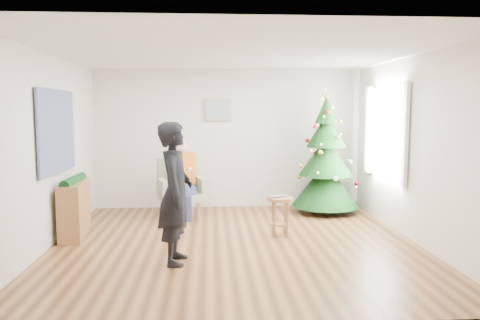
{
  "coord_description": "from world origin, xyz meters",
  "views": [
    {
      "loc": [
        -0.34,
        -6.32,
        1.84
      ],
      "look_at": [
        0.1,
        0.6,
        1.1
      ],
      "focal_mm": 35.0,
      "sensor_mm": 36.0,
      "label": 1
    }
  ],
  "objects": [
    {
      "name": "stool",
      "position": [
        0.68,
        0.38,
        0.29
      ],
      "size": [
        0.38,
        0.38,
        0.57
      ],
      "rotation": [
        0.0,
        0.0,
        0.11
      ],
      "color": "brown",
      "rests_on": "floor"
    },
    {
      "name": "garland",
      "position": [
        -2.33,
        0.52,
        0.82
      ],
      "size": [
        0.14,
        0.9,
        0.14
      ],
      "primitive_type": "cylinder",
      "rotation": [
        1.57,
        0.0,
        0.0
      ],
      "color": "black",
      "rests_on": "console"
    },
    {
      "name": "floor",
      "position": [
        0.0,
        0.0,
        0.0
      ],
      "size": [
        5.0,
        5.0,
        0.0
      ],
      "primitive_type": "plane",
      "color": "brown",
      "rests_on": "ground"
    },
    {
      "name": "console",
      "position": [
        -2.33,
        0.52,
        0.4
      ],
      "size": [
        0.4,
        1.03,
        0.8
      ],
      "primitive_type": "cube",
      "rotation": [
        0.0,
        0.0,
        0.1
      ],
      "color": "brown",
      "rests_on": "floor"
    },
    {
      "name": "christmas_tree",
      "position": [
        1.73,
        1.9,
        0.98
      ],
      "size": [
        1.21,
        1.21,
        2.18
      ],
      "rotation": [
        0.0,
        0.0,
        0.17
      ],
      "color": "#3F2816",
      "rests_on": "floor"
    },
    {
      "name": "game_controller",
      "position": [
        -0.58,
        -0.81,
        1.14
      ],
      "size": [
        0.04,
        0.13,
        0.04
      ],
      "primitive_type": "cube",
      "rotation": [
        0.0,
        0.0,
        -0.04
      ],
      "color": "white",
      "rests_on": "standing_man"
    },
    {
      "name": "wall_right",
      "position": [
        2.5,
        0.0,
        1.3
      ],
      "size": [
        0.0,
        5.0,
        5.0
      ],
      "primitive_type": "plane",
      "rotation": [
        1.57,
        0.0,
        -1.57
      ],
      "color": "silver",
      "rests_on": "floor"
    },
    {
      "name": "wall_left",
      "position": [
        -2.5,
        0.0,
        1.3
      ],
      "size": [
        0.0,
        5.0,
        5.0
      ],
      "primitive_type": "plane",
      "rotation": [
        1.57,
        0.0,
        1.57
      ],
      "color": "silver",
      "rests_on": "floor"
    },
    {
      "name": "armchair",
      "position": [
        -0.85,
        1.71,
        0.37
      ],
      "size": [
        0.9,
        0.87,
        1.0
      ],
      "rotation": [
        0.0,
        0.0,
        0.3
      ],
      "color": "gray",
      "rests_on": "floor"
    },
    {
      "name": "window_panel",
      "position": [
        2.47,
        1.0,
        1.5
      ],
      "size": [
        0.04,
        1.3,
        1.4
      ],
      "primitive_type": "cube",
      "color": "white",
      "rests_on": "wall_right"
    },
    {
      "name": "seated_person",
      "position": [
        -0.84,
        1.66,
        0.68
      ],
      "size": [
        0.51,
        0.67,
        1.32
      ],
      "rotation": [
        0.0,
        0.0,
        0.3
      ],
      "color": "navy",
      "rests_on": "armchair"
    },
    {
      "name": "wall_back",
      "position": [
        0.0,
        2.5,
        1.3
      ],
      "size": [
        5.0,
        0.0,
        5.0
      ],
      "primitive_type": "plane",
      "rotation": [
        1.57,
        0.0,
        0.0
      ],
      "color": "silver",
      "rests_on": "floor"
    },
    {
      "name": "laptop",
      "position": [
        0.68,
        0.38,
        0.58
      ],
      "size": [
        0.37,
        0.32,
        0.02
      ],
      "primitive_type": "imported",
      "rotation": [
        0.0,
        0.0,
        0.46
      ],
      "color": "silver",
      "rests_on": "stool"
    },
    {
      "name": "tapestry",
      "position": [
        -2.46,
        0.3,
        1.55
      ],
      "size": [
        0.03,
        1.5,
        1.15
      ],
      "primitive_type": "cube",
      "color": "black",
      "rests_on": "wall_left"
    },
    {
      "name": "curtains",
      "position": [
        2.44,
        1.0,
        1.5
      ],
      "size": [
        0.05,
        1.75,
        1.5
      ],
      "color": "white",
      "rests_on": "wall_right"
    },
    {
      "name": "standing_man",
      "position": [
        -0.76,
        -0.78,
        0.85
      ],
      "size": [
        0.43,
        0.64,
        1.71
      ],
      "primitive_type": "imported",
      "rotation": [
        0.0,
        0.0,
        1.53
      ],
      "color": "black",
      "rests_on": "floor"
    },
    {
      "name": "framed_picture",
      "position": [
        -0.2,
        2.46,
        1.85
      ],
      "size": [
        0.52,
        0.05,
        0.42
      ],
      "color": "tan",
      "rests_on": "wall_back"
    },
    {
      "name": "ceiling",
      "position": [
        0.0,
        0.0,
        2.6
      ],
      "size": [
        5.0,
        5.0,
        0.0
      ],
      "primitive_type": "plane",
      "rotation": [
        3.14,
        0.0,
        0.0
      ],
      "color": "white",
      "rests_on": "wall_back"
    },
    {
      "name": "wall_front",
      "position": [
        0.0,
        -2.5,
        1.3
      ],
      "size": [
        5.0,
        0.0,
        5.0
      ],
      "primitive_type": "plane",
      "rotation": [
        -1.57,
        0.0,
        0.0
      ],
      "color": "silver",
      "rests_on": "floor"
    }
  ]
}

